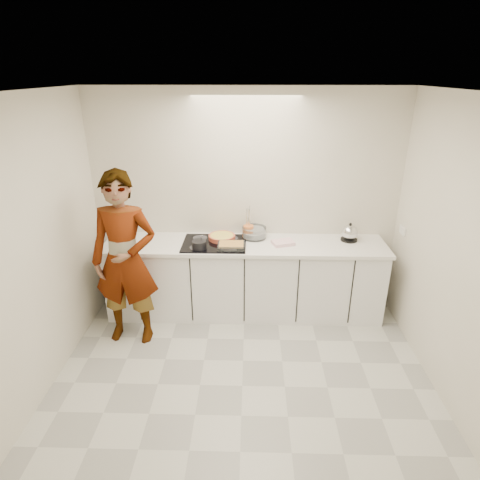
{
  "coord_description": "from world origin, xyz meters",
  "views": [
    {
      "loc": [
        0.06,
        -2.94,
        2.74
      ],
      "look_at": [
        -0.05,
        1.05,
        1.05
      ],
      "focal_mm": 30.0,
      "sensor_mm": 36.0,
      "label": 1
    }
  ],
  "objects_px": {
    "tart_dish": "(222,237)",
    "mixing_bowl": "(254,233)",
    "kettle": "(350,233)",
    "saucepan": "(199,245)",
    "baking_dish": "(231,246)",
    "cook": "(125,260)",
    "hob": "(214,243)",
    "utensil_crock": "(248,232)"
  },
  "relations": [
    {
      "from": "baking_dish",
      "to": "cook",
      "type": "bearing_deg",
      "value": -161.26
    },
    {
      "from": "baking_dish",
      "to": "utensil_crock",
      "type": "distance_m",
      "value": 0.4
    },
    {
      "from": "saucepan",
      "to": "mixing_bowl",
      "type": "xyz_separation_m",
      "value": [
        0.61,
        0.36,
        0.0
      ]
    },
    {
      "from": "saucepan",
      "to": "utensil_crock",
      "type": "relative_size",
      "value": 1.09
    },
    {
      "from": "saucepan",
      "to": "utensil_crock",
      "type": "bearing_deg",
      "value": 33.83
    },
    {
      "from": "mixing_bowl",
      "to": "cook",
      "type": "relative_size",
      "value": 0.2
    },
    {
      "from": "utensil_crock",
      "to": "tart_dish",
      "type": "bearing_deg",
      "value": -163.36
    },
    {
      "from": "hob",
      "to": "cook",
      "type": "relative_size",
      "value": 0.38
    },
    {
      "from": "saucepan",
      "to": "utensil_crock",
      "type": "distance_m",
      "value": 0.65
    },
    {
      "from": "tart_dish",
      "to": "utensil_crock",
      "type": "relative_size",
      "value": 2.13
    },
    {
      "from": "mixing_bowl",
      "to": "baking_dish",
      "type": "bearing_deg",
      "value": -126.35
    },
    {
      "from": "mixing_bowl",
      "to": "utensil_crock",
      "type": "xyz_separation_m",
      "value": [
        -0.07,
        0.0,
        0.01
      ]
    },
    {
      "from": "baking_dish",
      "to": "mixing_bowl",
      "type": "bearing_deg",
      "value": 53.65
    },
    {
      "from": "saucepan",
      "to": "mixing_bowl",
      "type": "bearing_deg",
      "value": 30.44
    },
    {
      "from": "baking_dish",
      "to": "hob",
      "type": "bearing_deg",
      "value": 143.73
    },
    {
      "from": "hob",
      "to": "baking_dish",
      "type": "relative_size",
      "value": 2.41
    },
    {
      "from": "kettle",
      "to": "tart_dish",
      "type": "bearing_deg",
      "value": -178.69
    },
    {
      "from": "kettle",
      "to": "cook",
      "type": "xyz_separation_m",
      "value": [
        -2.44,
        -0.66,
        -0.06
      ]
    },
    {
      "from": "hob",
      "to": "tart_dish",
      "type": "bearing_deg",
      "value": 54.19
    },
    {
      "from": "hob",
      "to": "utensil_crock",
      "type": "height_order",
      "value": "utensil_crock"
    },
    {
      "from": "baking_dish",
      "to": "kettle",
      "type": "distance_m",
      "value": 1.39
    },
    {
      "from": "utensil_crock",
      "to": "cook",
      "type": "xyz_separation_m",
      "value": [
        -1.27,
        -0.72,
        -0.05
      ]
    },
    {
      "from": "kettle",
      "to": "cook",
      "type": "distance_m",
      "value": 2.53
    },
    {
      "from": "kettle",
      "to": "cook",
      "type": "height_order",
      "value": "cook"
    },
    {
      "from": "mixing_bowl",
      "to": "kettle",
      "type": "relative_size",
      "value": 1.7
    },
    {
      "from": "mixing_bowl",
      "to": "tart_dish",
      "type": "bearing_deg",
      "value": -166.88
    },
    {
      "from": "mixing_bowl",
      "to": "utensil_crock",
      "type": "distance_m",
      "value": 0.07
    },
    {
      "from": "tart_dish",
      "to": "mixing_bowl",
      "type": "relative_size",
      "value": 0.86
    },
    {
      "from": "tart_dish",
      "to": "baking_dish",
      "type": "distance_m",
      "value": 0.29
    },
    {
      "from": "baking_dish",
      "to": "saucepan",
      "type": "bearing_deg",
      "value": -178.16
    },
    {
      "from": "hob",
      "to": "saucepan",
      "type": "distance_m",
      "value": 0.23
    },
    {
      "from": "tart_dish",
      "to": "kettle",
      "type": "height_order",
      "value": "kettle"
    },
    {
      "from": "utensil_crock",
      "to": "kettle",
      "type": "bearing_deg",
      "value": -2.85
    },
    {
      "from": "tart_dish",
      "to": "kettle",
      "type": "relative_size",
      "value": 1.46
    },
    {
      "from": "saucepan",
      "to": "cook",
      "type": "relative_size",
      "value": 0.09
    },
    {
      "from": "mixing_bowl",
      "to": "utensil_crock",
      "type": "height_order",
      "value": "utensil_crock"
    },
    {
      "from": "saucepan",
      "to": "baking_dish",
      "type": "bearing_deg",
      "value": 1.84
    },
    {
      "from": "saucepan",
      "to": "baking_dish",
      "type": "relative_size",
      "value": 0.55
    },
    {
      "from": "saucepan",
      "to": "cook",
      "type": "bearing_deg",
      "value": -153.96
    },
    {
      "from": "hob",
      "to": "baking_dish",
      "type": "xyz_separation_m",
      "value": [
        0.2,
        -0.15,
        0.04
      ]
    },
    {
      "from": "tart_dish",
      "to": "baking_dish",
      "type": "xyz_separation_m",
      "value": [
        0.12,
        -0.26,
        0.0
      ]
    },
    {
      "from": "cook",
      "to": "mixing_bowl",
      "type": "bearing_deg",
      "value": 29.85
    }
  ]
}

